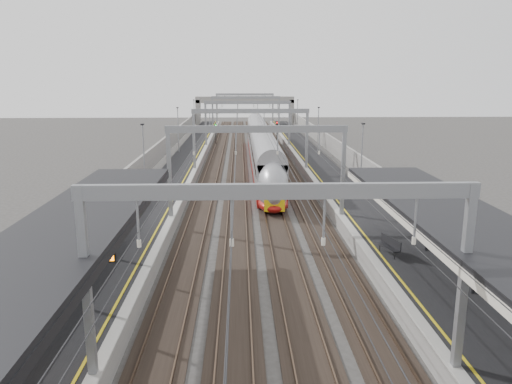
{
  "coord_description": "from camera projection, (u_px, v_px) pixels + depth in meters",
  "views": [
    {
      "loc": [
        -1.22,
        -13.47,
        10.87
      ],
      "look_at": [
        0.0,
        23.61,
        2.39
      ],
      "focal_mm": 35.0,
      "sensor_mm": 36.0,
      "label": 1
    }
  ],
  "objects": [
    {
      "name": "overbridge",
      "position": [
        245.0,
        104.0,
        111.84
      ],
      "size": [
        22.0,
        2.2,
        6.9
      ],
      "color": "gray",
      "rests_on": "ground"
    },
    {
      "name": "wall_left",
      "position": [
        155.0,
        159.0,
        58.72
      ],
      "size": [
        0.3,
        120.0,
        3.2
      ],
      "primitive_type": "cube",
      "color": "gray",
      "rests_on": "ground"
    },
    {
      "name": "signal_green",
      "position": [
        216.0,
        130.0,
        82.96
      ],
      "size": [
        0.32,
        0.32,
        3.48
      ],
      "color": "black",
      "rests_on": "ground"
    },
    {
      "name": "bench",
      "position": [
        389.0,
        244.0,
        28.44
      ],
      "size": [
        1.05,
        2.04,
        1.02
      ],
      "color": "black",
      "rests_on": "platform_right"
    },
    {
      "name": "platform_right",
      "position": [
        317.0,
        167.0,
        59.58
      ],
      "size": [
        4.0,
        120.0,
        1.0
      ],
      "primitive_type": "cube",
      "color": "black",
      "rests_on": "ground"
    },
    {
      "name": "canopy_right",
      "position": [
        502.0,
        246.0,
        17.62
      ],
      "size": [
        4.4,
        30.0,
        4.24
      ],
      "color": "black",
      "rests_on": "platform_right"
    },
    {
      "name": "platform_left",
      "position": [
        183.0,
        168.0,
        59.06
      ],
      "size": [
        4.0,
        120.0,
        1.0
      ],
      "primitive_type": "cube",
      "color": "black",
      "rests_on": "ground"
    },
    {
      "name": "tracks",
      "position": [
        250.0,
        171.0,
        59.42
      ],
      "size": [
        11.4,
        140.0,
        0.2
      ],
      "color": "black",
      "rests_on": "ground"
    },
    {
      "name": "signal_red_far",
      "position": [
        277.0,
        127.0,
        88.19
      ],
      "size": [
        0.32,
        0.32,
        3.48
      ],
      "color": "black",
      "rests_on": "ground"
    },
    {
      "name": "signal_red_near",
      "position": [
        267.0,
        132.0,
        79.75
      ],
      "size": [
        0.32,
        0.32,
        3.48
      ],
      "color": "black",
      "rests_on": "ground"
    },
    {
      "name": "train",
      "position": [
        262.0,
        152.0,
        60.81
      ],
      "size": [
        2.61,
        47.59,
        4.13
      ],
      "color": "maroon",
      "rests_on": "ground"
    },
    {
      "name": "wall_right",
      "position": [
        344.0,
        158.0,
        59.43
      ],
      "size": [
        0.3,
        120.0,
        3.2
      ],
      "primitive_type": "cube",
      "color": "gray",
      "rests_on": "ground"
    },
    {
      "name": "overhead_line",
      "position": [
        249.0,
        116.0,
        64.51
      ],
      "size": [
        13.0,
        140.0,
        6.6
      ],
      "color": "gray",
      "rests_on": "platform_left"
    },
    {
      "name": "canopy_left",
      "position": [
        43.0,
        251.0,
        17.11
      ],
      "size": [
        4.4,
        30.0,
        4.24
      ],
      "color": "black",
      "rests_on": "platform_left"
    }
  ]
}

